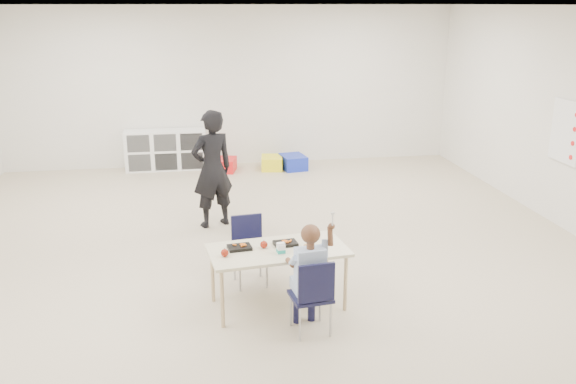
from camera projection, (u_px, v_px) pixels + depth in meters
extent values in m
plane|color=#BBAA8F|center=(263.00, 260.00, 6.98)|extent=(9.00, 9.00, 0.00)
plane|color=white|center=(260.00, 5.00, 6.15)|extent=(9.00, 9.00, 0.00)
cube|color=white|center=(231.00, 87.00, 10.80)|extent=(8.00, 0.02, 2.80)
cube|color=beige|center=(278.00, 250.00, 5.77)|extent=(1.37, 0.80, 0.03)
cube|color=black|center=(285.00, 243.00, 5.85)|extent=(0.24, 0.19, 0.03)
cube|color=black|center=(240.00, 248.00, 5.75)|extent=(0.24, 0.19, 0.03)
cube|color=white|center=(281.00, 248.00, 5.64)|extent=(0.08, 0.08, 0.10)
ellipsoid|color=tan|center=(308.00, 247.00, 5.72)|extent=(0.09, 0.09, 0.07)
sphere|color=maroon|center=(264.00, 245.00, 5.77)|extent=(0.07, 0.07, 0.07)
sphere|color=maroon|center=(225.00, 253.00, 5.57)|extent=(0.07, 0.07, 0.07)
cube|color=white|center=(166.00, 150.00, 10.72)|extent=(1.40, 0.40, 0.70)
cube|color=white|center=(565.00, 132.00, 7.78)|extent=(0.02, 0.60, 0.80)
imported|color=black|center=(212.00, 169.00, 7.86)|extent=(0.66, 0.56, 1.54)
cube|color=red|center=(225.00, 165.00, 10.67)|extent=(0.45, 0.53, 0.22)
cube|color=#FFF21A|center=(272.00, 163.00, 10.79)|extent=(0.42, 0.51, 0.23)
cube|color=#182DB9|center=(293.00, 162.00, 10.80)|extent=(0.47, 0.56, 0.25)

